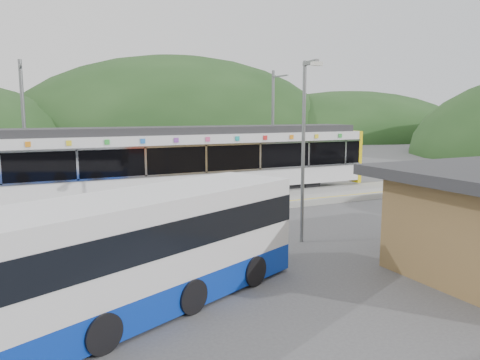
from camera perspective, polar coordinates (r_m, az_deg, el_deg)
name	(u,v)px	position (r m, az deg, el deg)	size (l,w,h in m)	color
ground	(227,225)	(18.85, -1.56, -5.53)	(120.00, 120.00, 0.00)	#4C4C4F
hills	(289,193)	(26.29, 6.00, -1.60)	(146.00, 149.00, 26.00)	#1E3D19
platform	(198,207)	(21.79, -5.15, -3.25)	(26.00, 3.20, 0.30)	#9E9E99
yellow_line	(208,209)	(20.57, -3.86, -3.49)	(26.00, 0.10, 0.01)	yellow
train	(187,160)	(24.16, -6.52, 2.46)	(20.44, 3.01, 3.74)	black
catenary_mast_west	(24,129)	(25.26, -24.81, 5.61)	(0.18, 1.80, 7.00)	slate
catenary_mast_east	(273,126)	(29.14, 4.06, 6.62)	(0.18, 1.80, 7.00)	slate
bus	(119,261)	(10.68, -14.58, -9.53)	(9.89, 6.03, 2.68)	#0B31AD
lamp_post	(306,136)	(15.95, 7.99, 5.28)	(0.38, 1.11, 6.19)	slate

